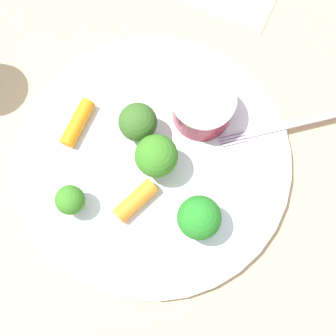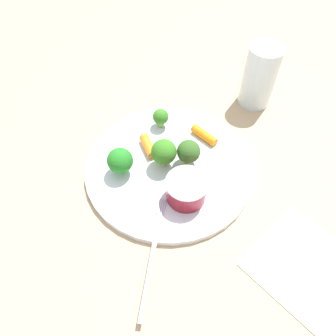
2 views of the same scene
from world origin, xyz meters
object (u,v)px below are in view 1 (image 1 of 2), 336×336
carrot_stick_0 (131,199)px  fork (299,123)px  broccoli_floret_1 (70,200)px  plate (154,159)px  sauce_cup (203,107)px  carrot_stick_1 (77,123)px  broccoli_floret_3 (138,122)px  broccoli_floret_0 (156,156)px  broccoli_floret_2 (199,218)px

carrot_stick_0 → fork: 0.20m
broccoli_floret_1 → carrot_stick_0: 0.06m
broccoli_floret_1 → carrot_stick_0: broccoli_floret_1 is taller
plate → sauce_cup: sauce_cup is taller
plate → carrot_stick_1: size_ratio=5.46×
broccoli_floret_3 → carrot_stick_0: broccoli_floret_3 is taller
fork → sauce_cup: bearing=-75.5°
broccoli_floret_1 → carrot_stick_1: 0.09m
broccoli_floret_1 → broccoli_floret_3: bearing=160.7°
plate → carrot_stick_1: 0.09m
broccoli_floret_0 → fork: (-0.10, 0.13, -0.03)m
broccoli_floret_2 → fork: size_ratio=0.32×
broccoli_floret_0 → fork: broccoli_floret_0 is taller
plate → broccoli_floret_3: bearing=-131.1°
sauce_cup → broccoli_floret_2: bearing=17.4°
broccoli_floret_2 → carrot_stick_1: (-0.05, -0.16, -0.02)m
sauce_cup → broccoli_floret_0: 0.08m
broccoli_floret_0 → broccoli_floret_2: broccoli_floret_0 is taller
plate → fork: bearing=124.3°
carrot_stick_1 → fork: (-0.09, 0.22, -0.01)m
plate → broccoli_floret_2: size_ratio=5.71×
carrot_stick_1 → fork: bearing=111.0°
broccoli_floret_0 → carrot_stick_1: (-0.01, -0.10, -0.03)m
plate → fork: fork is taller
broccoli_floret_3 → fork: broccoli_floret_3 is taller
broccoli_floret_1 → fork: size_ratio=0.24×
broccoli_floret_3 → fork: bearing=113.8°
broccoli_floret_3 → broccoli_floret_0: bearing=47.8°
plate → carrot_stick_1: bearing=-93.7°
broccoli_floret_3 → carrot_stick_1: (0.02, -0.06, -0.02)m
sauce_cup → carrot_stick_0: sauce_cup is taller
broccoli_floret_3 → broccoli_floret_2: bearing=52.2°
carrot_stick_0 → carrot_stick_1: (-0.06, -0.08, -0.00)m
sauce_cup → carrot_stick_0: 0.12m
carrot_stick_1 → fork: carrot_stick_1 is taller
plate → broccoli_floret_0: 0.04m
broccoli_floret_1 → carrot_stick_0: (-0.02, 0.05, -0.01)m
carrot_stick_1 → broccoli_floret_1: bearing=20.6°
plate → broccoli_floret_0: size_ratio=5.30×
sauce_cup → broccoli_floret_3: broccoli_floret_3 is taller
broccoli_floret_1 → broccoli_floret_3: (-0.10, 0.03, 0.01)m
broccoli_floret_1 → fork: (-0.17, 0.19, -0.02)m
carrot_stick_0 → fork: bearing=135.9°
plate → broccoli_floret_1: bearing=-37.7°
broccoli_floret_1 → fork: 0.26m
broccoli_floret_1 → broccoli_floret_3: broccoli_floret_3 is taller
carrot_stick_0 → carrot_stick_1: 0.10m
broccoli_floret_1 → sauce_cup: bearing=147.5°
broccoli_floret_2 → carrot_stick_0: bearing=-88.0°
sauce_cup → broccoli_floret_1: size_ratio=1.73×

